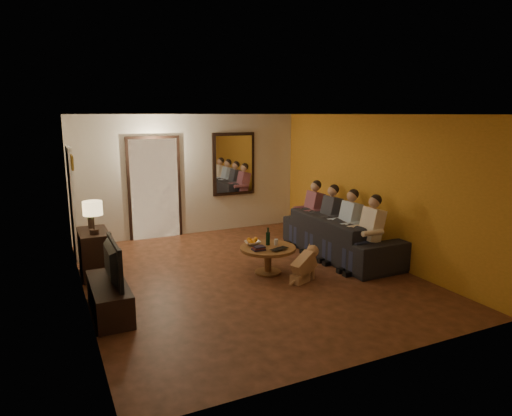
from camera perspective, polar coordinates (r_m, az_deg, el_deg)
name	(u,v)px	position (r m, az deg, el deg)	size (l,w,h in m)	color
floor	(247,275)	(7.59, -1.09, -8.41)	(5.00, 6.00, 0.01)	#3D2210
ceiling	(247,114)	(7.12, -1.18, 11.63)	(5.00, 6.00, 0.01)	white
back_wall	(191,175)	(10.02, -8.18, 4.09)	(5.00, 0.02, 2.60)	beige
front_wall	(369,247)	(4.74, 13.93, -4.70)	(5.00, 0.02, 2.60)	beige
left_wall	(79,212)	(6.65, -21.21, -0.46)	(0.02, 6.00, 2.60)	beige
right_wall	(372,187)	(8.56, 14.34, 2.55)	(0.02, 6.00, 2.60)	beige
orange_accent	(372,187)	(8.55, 14.29, 2.54)	(0.01, 6.00, 2.60)	#C68121
kitchen_doorway	(155,189)	(9.84, -12.56, 2.31)	(1.00, 0.06, 2.10)	#FFE0A5
door_trim	(155,189)	(9.83, -12.55, 2.31)	(1.12, 0.04, 2.22)	black
fridge_glimpse	(167,195)	(9.93, -11.12, 1.58)	(0.45, 0.03, 1.70)	silver
mirror_frame	(234,164)	(10.30, -2.81, 5.52)	(1.00, 0.05, 1.40)	black
mirror_glass	(234,164)	(10.27, -2.74, 5.50)	(0.86, 0.02, 1.26)	white
white_door	(72,203)	(8.96, -21.96, 0.63)	(0.06, 0.85, 2.04)	white
framed_art	(72,162)	(7.85, -22.02, 5.31)	(0.03, 0.28, 0.24)	#B28C33
art_canvas	(73,162)	(7.85, -21.92, 5.32)	(0.01, 0.22, 0.18)	brown
dresser	(95,253)	(7.94, -19.52, -5.34)	(0.45, 0.84, 0.75)	black
table_lamp	(93,218)	(7.57, -19.68, -1.13)	(0.30, 0.30, 0.54)	beige
flower_vase	(91,215)	(8.01, -19.98, -0.84)	(0.14, 0.14, 0.44)	red
tv_stand	(109,298)	(6.45, -17.86, -10.68)	(0.45, 1.28, 0.43)	black
tv	(107,262)	(6.29, -18.14, -6.47)	(0.13, 0.99, 0.57)	black
sofa	(341,235)	(8.65, 10.56, -3.40)	(1.03, 2.63, 0.77)	black
person_a	(368,236)	(7.85, 13.86, -3.47)	(0.60, 0.40, 1.20)	tan
person_b	(347,228)	(8.31, 11.26, -2.52)	(0.60, 0.40, 1.20)	tan
person_c	(328,221)	(8.78, 8.95, -1.66)	(0.60, 0.40, 1.20)	tan
person_d	(311,215)	(9.27, 6.87, -0.89)	(0.60, 0.40, 1.20)	tan
dog	(304,264)	(7.30, 6.03, -6.96)	(0.56, 0.24, 0.56)	#A9864E
coffee_table	(268,260)	(7.63, 1.49, -6.50)	(0.92, 0.92, 0.45)	brown
bowl	(252,243)	(7.67, -0.45, -4.39)	(0.26, 0.26, 0.06)	white
oranges	(252,239)	(7.65, -0.45, -3.90)	(0.20, 0.20, 0.08)	orange
wine_bottle	(268,236)	(7.63, 1.50, -3.53)	(0.07, 0.07, 0.31)	black
wine_glass	(276,242)	(7.67, 2.54, -4.26)	(0.06, 0.06, 0.10)	silver
book_stack	(259,248)	(7.37, 0.32, -5.03)	(0.20, 0.15, 0.07)	black
laptop	(281,250)	(7.37, 3.18, -5.25)	(0.33, 0.21, 0.03)	black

